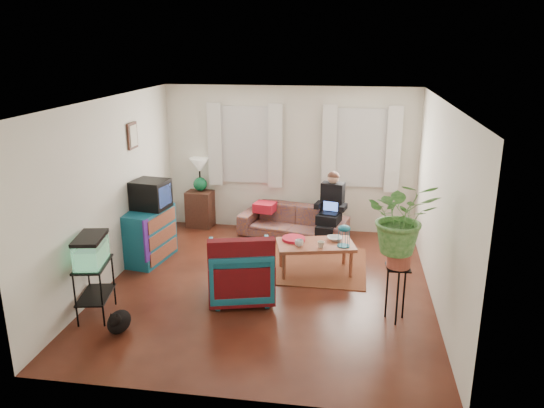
% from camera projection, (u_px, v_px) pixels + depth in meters
% --- Properties ---
extents(floor, '(4.50, 5.00, 0.01)m').
position_uv_depth(floor, '(268.00, 286.00, 7.52)').
color(floor, '#4F2B14').
rests_on(floor, ground).
extents(ceiling, '(4.50, 5.00, 0.01)m').
position_uv_depth(ceiling, '(267.00, 101.00, 6.75)').
color(ceiling, white).
rests_on(ceiling, wall_back).
extents(wall_back, '(4.50, 0.01, 2.60)m').
position_uv_depth(wall_back, '(290.00, 160.00, 9.50)').
color(wall_back, silver).
rests_on(wall_back, floor).
extents(wall_front, '(4.50, 0.01, 2.60)m').
position_uv_depth(wall_front, '(223.00, 276.00, 4.77)').
color(wall_front, silver).
rests_on(wall_front, floor).
extents(wall_left, '(0.01, 5.00, 2.60)m').
position_uv_depth(wall_left, '(110.00, 192.00, 7.46)').
color(wall_left, silver).
rests_on(wall_left, floor).
extents(wall_right, '(0.01, 5.00, 2.60)m').
position_uv_depth(wall_right, '(440.00, 206.00, 6.81)').
color(wall_right, silver).
rests_on(wall_right, floor).
extents(window_left, '(1.08, 0.04, 1.38)m').
position_uv_depth(window_left, '(246.00, 145.00, 9.52)').
color(window_left, white).
rests_on(window_left, wall_back).
extents(window_right, '(1.08, 0.04, 1.38)m').
position_uv_depth(window_right, '(361.00, 148.00, 9.22)').
color(window_right, white).
rests_on(window_right, wall_back).
extents(curtains_left, '(1.36, 0.06, 1.50)m').
position_uv_depth(curtains_left, '(245.00, 145.00, 9.45)').
color(curtains_left, white).
rests_on(curtains_left, wall_back).
extents(curtains_right, '(1.36, 0.06, 1.50)m').
position_uv_depth(curtains_right, '(361.00, 149.00, 9.15)').
color(curtains_right, white).
rests_on(curtains_right, wall_back).
extents(picture_frame, '(0.04, 0.32, 0.40)m').
position_uv_depth(picture_frame, '(133.00, 136.00, 8.07)').
color(picture_frame, '#3D2616').
rests_on(picture_frame, wall_left).
extents(area_rug, '(2.01, 1.62, 0.01)m').
position_uv_depth(area_rug, '(301.00, 264.00, 8.25)').
color(area_rug, maroon).
rests_on(area_rug, floor).
extents(sofa, '(1.99, 1.14, 0.73)m').
position_uv_depth(sofa, '(293.00, 217.00, 9.33)').
color(sofa, brown).
rests_on(sofa, floor).
extents(seated_person, '(0.59, 0.67, 1.12)m').
position_uv_depth(seated_person, '(331.00, 211.00, 9.03)').
color(seated_person, black).
rests_on(seated_person, sofa).
extents(side_table, '(0.51, 0.51, 0.68)m').
position_uv_depth(side_table, '(201.00, 208.00, 9.91)').
color(side_table, '#3C2216').
rests_on(side_table, floor).
extents(table_lamp, '(0.38, 0.38, 0.62)m').
position_uv_depth(table_lamp, '(200.00, 175.00, 9.73)').
color(table_lamp, white).
rests_on(table_lamp, side_table).
extents(dresser, '(0.61, 0.99, 0.84)m').
position_uv_depth(dresser, '(149.00, 235.00, 8.31)').
color(dresser, '#105D61').
rests_on(dresser, floor).
extents(crt_tv, '(0.58, 0.54, 0.45)m').
position_uv_depth(crt_tv, '(151.00, 194.00, 8.20)').
color(crt_tv, black).
rests_on(crt_tv, dresser).
extents(aquarium_stand, '(0.47, 0.69, 0.71)m').
position_uv_depth(aquarium_stand, '(95.00, 290.00, 6.62)').
color(aquarium_stand, black).
rests_on(aquarium_stand, floor).
extents(aquarium, '(0.42, 0.62, 0.37)m').
position_uv_depth(aquarium, '(91.00, 250.00, 6.46)').
color(aquarium, '#7FD899').
rests_on(aquarium, aquarium_stand).
extents(black_cat, '(0.32, 0.43, 0.33)m').
position_uv_depth(black_cat, '(119.00, 320.00, 6.28)').
color(black_cat, black).
rests_on(black_cat, floor).
extents(armchair, '(1.00, 0.96, 0.85)m').
position_uv_depth(armchair, '(241.00, 268.00, 7.07)').
color(armchair, '#136A72').
rests_on(armchair, floor).
extents(serape_throw, '(0.87, 0.41, 0.70)m').
position_uv_depth(serape_throw, '(242.00, 266.00, 6.71)').
color(serape_throw, '#9E0A0A').
rests_on(serape_throw, armchair).
extents(coffee_table, '(1.24, 0.86, 0.47)m').
position_uv_depth(coffee_table, '(315.00, 258.00, 7.91)').
color(coffee_table, brown).
rests_on(coffee_table, floor).
extents(cup_a, '(0.15, 0.15, 0.10)m').
position_uv_depth(cup_a, '(299.00, 243.00, 7.71)').
color(cup_a, white).
rests_on(cup_a, coffee_table).
extents(cup_b, '(0.12, 0.12, 0.10)m').
position_uv_depth(cup_b, '(321.00, 245.00, 7.65)').
color(cup_b, beige).
rests_on(cup_b, coffee_table).
extents(bowl, '(0.27, 0.27, 0.06)m').
position_uv_depth(bowl, '(335.00, 238.00, 7.95)').
color(bowl, white).
rests_on(bowl, coffee_table).
extents(snack_tray, '(0.42, 0.42, 0.04)m').
position_uv_depth(snack_tray, '(294.00, 239.00, 7.96)').
color(snack_tray, '#B21414').
rests_on(snack_tray, coffee_table).
extents(birdcage, '(0.22, 0.22, 0.33)m').
position_uv_depth(birdcage, '(344.00, 236.00, 7.67)').
color(birdcage, '#115B6B').
rests_on(birdcage, coffee_table).
extents(plant_stand, '(0.32, 0.32, 0.72)m').
position_uv_depth(plant_stand, '(396.00, 294.00, 6.50)').
color(plant_stand, black).
rests_on(plant_stand, floor).
extents(potted_plant, '(0.86, 0.75, 0.91)m').
position_uv_depth(potted_plant, '(401.00, 228.00, 6.25)').
color(potted_plant, '#599947').
rests_on(potted_plant, plant_stand).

